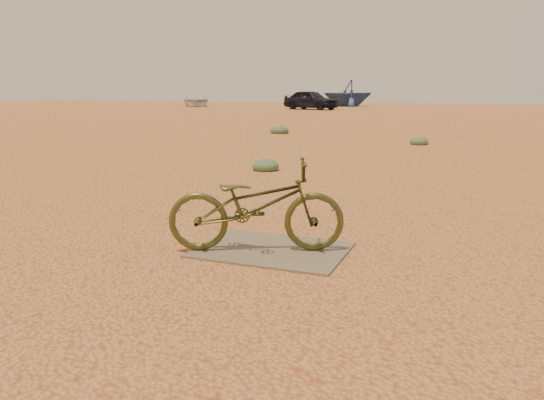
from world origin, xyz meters
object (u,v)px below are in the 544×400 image
(plywood_board, at_px, (272,250))
(car, at_px, (311,100))
(boat_near_left, at_px, (196,101))
(boat_far_left, at_px, (348,93))
(bicycle, at_px, (256,206))

(plywood_board, xyz_separation_m, car, (-11.02, 36.46, 0.76))
(boat_near_left, relative_size, boat_far_left, 1.07)
(plywood_board, bearing_deg, boat_far_left, 102.59)
(plywood_board, xyz_separation_m, boat_near_left, (-23.51, 40.01, 0.51))
(bicycle, relative_size, car, 0.38)
(car, distance_m, boat_near_left, 12.98)
(plywood_board, height_order, car, car)
(plywood_board, height_order, boat_near_left, boat_near_left)
(car, xyz_separation_m, boat_near_left, (-12.49, 3.55, -0.24))
(boat_near_left, height_order, boat_far_left, boat_far_left)
(bicycle, height_order, boat_far_left, boat_far_left)
(plywood_board, xyz_separation_m, boat_far_left, (-10.13, 45.33, 1.24))
(plywood_board, height_order, bicycle, bicycle)
(plywood_board, height_order, boat_far_left, boat_far_left)
(car, bearing_deg, boat_near_left, 92.68)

